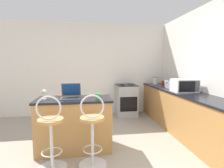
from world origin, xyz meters
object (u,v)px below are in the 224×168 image
bar_stool_near (51,135)px  mug_green (98,97)px  pepper_mill (182,84)px  mug_red (163,82)px  laptop (71,94)px  storage_jar (155,81)px  bar_stool_far (92,132)px  microwave (184,85)px  toaster (171,84)px  stove_range (126,100)px  wine_glass_tall (44,92)px

bar_stool_near → mug_green: bar_stool_near is taller
bar_stool_near → pepper_mill: bearing=27.8°
bar_stool_near → mug_red: bar_stool_near is taller
pepper_mill → mug_red: (-0.06, 0.89, -0.06)m
laptop → storage_jar: (2.18, 1.69, 0.04)m
bar_stool_far → laptop: laptop is taller
microwave → toaster: size_ratio=1.65×
microwave → mug_green: (-1.80, -0.54, -0.08)m
microwave → storage_jar: bearing=92.6°
stove_range → mug_green: bearing=-115.1°
stove_range → mug_red: (1.07, -0.01, 0.49)m
bar_stool_far → pepper_mill: 2.63m
stove_range → bar_stool_near: bearing=-124.1°
bar_stool_near → microwave: microwave is taller
mug_green → bar_stool_near: bearing=-150.2°
microwave → bar_stool_far: bearing=-154.2°
bar_stool_far → stove_range: (1.02, 2.33, -0.06)m
laptop → toaster: bearing=21.6°
wine_glass_tall → mug_green: wine_glass_tall is taller
bar_stool_far → wine_glass_tall: bar_stool_far is taller
wine_glass_tall → pepper_mill: 3.03m
bar_stool_near → stove_range: 2.81m
laptop → pepper_mill: bearing=18.1°
microwave → wine_glass_tall: (-2.66, -0.35, -0.02)m
mug_red → pepper_mill: bearing=-85.9°
bar_stool_near → pepper_mill: pepper_mill is taller
stove_range → mug_red: bearing=-0.7°
microwave → storage_jar: (-0.06, 1.39, -0.03)m
bar_stool_far → storage_jar: size_ratio=5.13×
mug_red → storage_jar: storage_jar is taller
bar_stool_near → wine_glass_tall: 0.78m
microwave → pepper_mill: microwave is taller
bar_stool_near → microwave: (2.46, 0.92, 0.52)m
laptop → microwave: size_ratio=0.68×
bar_stool_near → storage_jar: size_ratio=5.13×
bar_stool_near → laptop: size_ratio=3.24×
wine_glass_tall → toaster: bearing=19.3°
bar_stool_near → toaster: bearing=31.4°
bar_stool_far → microwave: microwave is taller
bar_stool_near → toaster: size_ratio=3.63×
bar_stool_far → mug_red: (2.09, 2.32, 0.43)m
bar_stool_far → toaster: size_ratio=3.63×
mug_green → wine_glass_tall: bearing=167.6°
laptop → wine_glass_tall: 0.42m
mug_green → mug_red: (1.98, 1.94, -0.00)m
toaster → mug_green: toaster is taller
stove_range → laptop: bearing=-128.3°
bar_stool_near → mug_red: 3.55m
bar_stool_far → laptop: 0.83m
wine_glass_tall → mug_green: 0.88m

